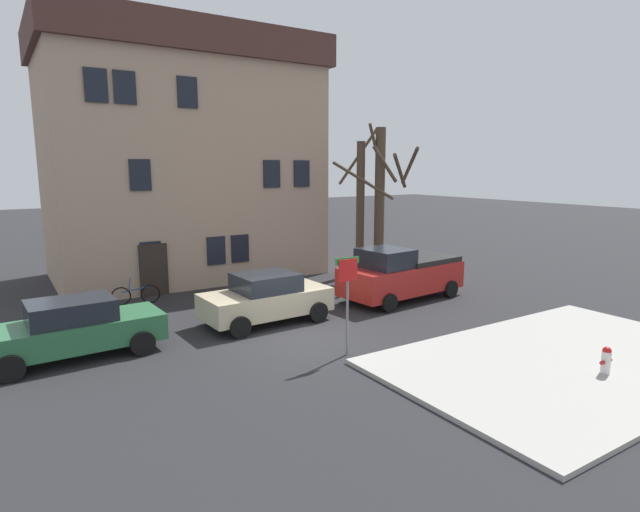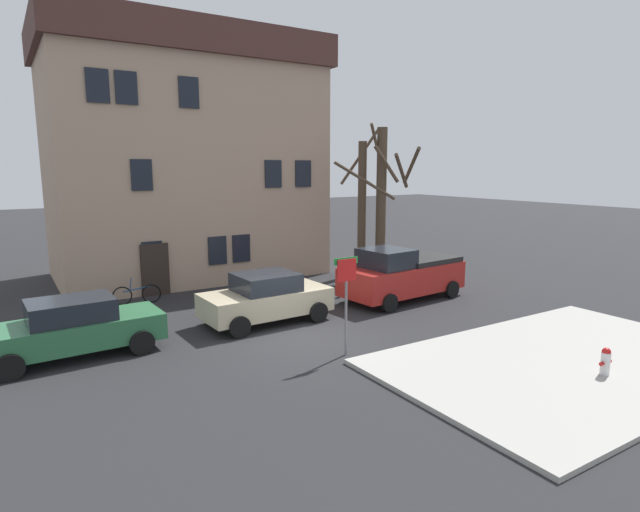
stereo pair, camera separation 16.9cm
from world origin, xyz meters
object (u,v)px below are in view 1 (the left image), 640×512
at_px(fire_hydrant, 606,360).
at_px(pickup_truck_red, 401,274).
at_px(car_beige_sedan, 266,298).
at_px(building_main, 183,157).
at_px(tree_bare_near, 361,202).
at_px(car_green_sedan, 73,329).
at_px(tree_bare_mid, 382,199).
at_px(street_sign_pole, 348,287).
at_px(bicycle_leaning, 136,295).

bearing_deg(fire_hydrant, pickup_truck_red, 84.11).
bearing_deg(car_beige_sedan, building_main, 87.51).
relative_size(tree_bare_near, car_beige_sedan, 1.64).
height_order(car_green_sedan, car_beige_sedan, car_beige_sedan).
distance_m(building_main, car_green_sedan, 12.19).
bearing_deg(building_main, tree_bare_mid, -35.07).
bearing_deg(tree_bare_mid, street_sign_pole, -133.91).
bearing_deg(fire_hydrant, car_green_sedan, 141.81).
relative_size(building_main, bicycle_leaning, 7.04).
distance_m(fire_hydrant, bicycle_leaning, 15.52).
distance_m(building_main, pickup_truck_red, 11.66).
relative_size(tree_bare_near, car_green_sedan, 1.50).
bearing_deg(building_main, car_green_sedan, -123.85).
relative_size(building_main, pickup_truck_red, 2.32).
distance_m(car_beige_sedan, street_sign_pole, 4.08).
bearing_deg(street_sign_pole, pickup_truck_red, 35.98).
bearing_deg(building_main, bicycle_leaning, -127.88).
bearing_deg(street_sign_pole, car_beige_sedan, 97.38).
xyz_separation_m(tree_bare_near, bicycle_leaning, (-10.50, 0.01, -3.09)).
height_order(tree_bare_near, pickup_truck_red, tree_bare_near).
bearing_deg(street_sign_pole, bicycle_leaning, 112.82).
bearing_deg(car_beige_sedan, street_sign_pole, -82.62).
xyz_separation_m(building_main, fire_hydrant, (4.52, -17.80, -5.10)).
distance_m(tree_bare_near, car_green_sedan, 14.33).
bearing_deg(fire_hydrant, street_sign_pole, 133.33).
height_order(building_main, street_sign_pole, building_main).
xyz_separation_m(street_sign_pole, bicycle_leaning, (-3.62, 8.60, -1.54)).
distance_m(building_main, car_beige_sedan, 10.36).
height_order(fire_hydrant, bicycle_leaning, bicycle_leaning).
bearing_deg(street_sign_pole, building_main, 90.46).
relative_size(car_beige_sedan, pickup_truck_red, 0.82).
bearing_deg(tree_bare_near, street_sign_pole, -128.72).
bearing_deg(car_green_sedan, fire_hydrant, -38.19).
bearing_deg(pickup_truck_red, car_beige_sedan, 179.41).
xyz_separation_m(building_main, car_beige_sedan, (-0.40, -9.21, -4.74)).
distance_m(tree_bare_near, bicycle_leaning, 10.95).
distance_m(tree_bare_mid, car_beige_sedan, 9.32).
bearing_deg(tree_bare_mid, building_main, 144.93).
relative_size(tree_bare_mid, car_beige_sedan, 1.61).
bearing_deg(car_green_sedan, pickup_truck_red, 0.26).
relative_size(car_green_sedan, fire_hydrant, 6.89).
distance_m(tree_bare_near, fire_hydrant, 13.82).
relative_size(tree_bare_mid, car_green_sedan, 1.46).
xyz_separation_m(building_main, tree_bare_mid, (7.60, -5.33, -1.94)).
relative_size(car_beige_sedan, bicycle_leaning, 2.48).
xyz_separation_m(car_green_sedan, street_sign_pole, (6.36, -3.79, 1.10)).
bearing_deg(street_sign_pole, car_green_sedan, 149.18).
height_order(tree_bare_near, fire_hydrant, tree_bare_near).
bearing_deg(fire_hydrant, car_beige_sedan, 119.82).
height_order(building_main, bicycle_leaning, building_main).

